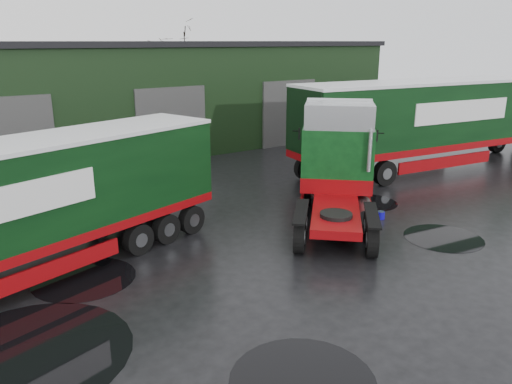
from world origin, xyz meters
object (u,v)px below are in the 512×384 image
(warehouse, at_px, (128,94))
(lorry_right, at_px, (418,127))
(hero_tractor, at_px, (337,169))
(tree_back_b, at_px, (173,72))
(wash_bucket, at_px, (381,215))
(trailer_left, at_px, (19,213))

(warehouse, distance_m, lorry_right, 17.47)
(hero_tractor, distance_m, tree_back_b, 29.50)
(lorry_right, distance_m, tree_back_b, 25.06)
(lorry_right, relative_size, wash_bucket, 58.12)
(hero_tractor, relative_size, tree_back_b, 0.91)
(trailer_left, bearing_deg, wash_bucket, -117.32)
(hero_tractor, height_order, wash_bucket, hero_tractor)
(warehouse, relative_size, hero_tractor, 4.76)
(hero_tractor, xyz_separation_m, wash_bucket, (2.01, -0.34, -1.97))
(hero_tractor, height_order, tree_back_b, tree_back_b)
(warehouse, height_order, tree_back_b, tree_back_b)
(hero_tractor, xyz_separation_m, trailer_left, (-9.74, 1.93, -0.18))
(lorry_right, relative_size, tree_back_b, 2.30)
(trailer_left, height_order, wash_bucket, trailer_left)
(wash_bucket, height_order, tree_back_b, tree_back_b)
(tree_back_b, bearing_deg, hero_tractor, -105.33)
(lorry_right, height_order, tree_back_b, tree_back_b)
(trailer_left, relative_size, wash_bucket, 41.81)
(trailer_left, bearing_deg, hero_tractor, -117.60)
(warehouse, distance_m, wash_bucket, 19.12)
(hero_tractor, bearing_deg, wash_bucket, 34.11)
(warehouse, bearing_deg, wash_bucket, -83.26)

